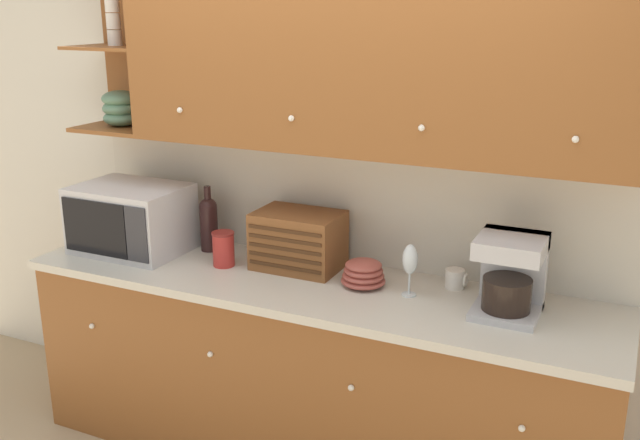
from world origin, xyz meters
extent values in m
plane|color=tan|center=(0.00, 0.00, 0.00)|extent=(24.00, 24.00, 0.00)
cube|color=beige|center=(0.00, 0.03, 1.30)|extent=(5.10, 0.06, 2.60)
cube|color=brown|center=(0.00, -0.32, 0.44)|extent=(2.70, 0.64, 0.88)
cube|color=beige|center=(0.00, -0.34, 0.90)|extent=(2.72, 0.67, 0.04)
sphere|color=white|center=(-1.01, -0.65, 0.63)|extent=(0.03, 0.03, 0.03)
sphere|color=white|center=(-0.34, -0.65, 0.63)|extent=(0.03, 0.03, 0.03)
sphere|color=white|center=(0.34, -0.65, 0.63)|extent=(0.03, 0.03, 0.03)
sphere|color=white|center=(1.01, -0.65, 0.63)|extent=(0.03, 0.03, 0.03)
cube|color=beige|center=(0.00, -0.01, 1.21)|extent=(2.70, 0.01, 0.58)
cube|color=brown|center=(0.21, -0.17, 1.93)|extent=(2.28, 0.34, 0.85)
cube|color=brown|center=(-1.14, -0.01, 1.93)|extent=(0.42, 0.02, 0.85)
cube|color=brown|center=(-1.14, -0.17, 1.51)|extent=(0.42, 0.34, 0.02)
cube|color=brown|center=(-1.14, -0.17, 1.91)|extent=(0.42, 0.34, 0.02)
sphere|color=white|center=(-0.64, -0.35, 1.65)|extent=(0.03, 0.03, 0.03)
sphere|color=white|center=(-0.07, -0.35, 1.65)|extent=(0.03, 0.03, 0.03)
sphere|color=white|center=(0.49, -0.35, 1.65)|extent=(0.03, 0.03, 0.03)
sphere|color=white|center=(1.06, -0.35, 1.65)|extent=(0.03, 0.03, 0.03)
ellipsoid|color=slate|center=(-1.14, -0.17, 1.56)|extent=(0.18, 0.18, 0.08)
ellipsoid|color=slate|center=(-1.14, -0.17, 1.61)|extent=(0.18, 0.18, 0.08)
ellipsoid|color=slate|center=(-1.14, -0.17, 1.66)|extent=(0.18, 0.18, 0.08)
cylinder|color=silver|center=(-1.14, -0.17, 1.95)|extent=(0.07, 0.07, 0.08)
cylinder|color=silver|center=(-1.14, -0.17, 2.03)|extent=(0.07, 0.07, 0.08)
cylinder|color=silver|center=(-1.14, -0.17, 2.11)|extent=(0.07, 0.07, 0.08)
cube|color=silver|center=(-1.00, -0.32, 1.09)|extent=(0.54, 0.40, 0.33)
cube|color=black|center=(-1.06, -0.52, 1.09)|extent=(0.38, 0.01, 0.27)
cube|color=#2D2D33|center=(-0.80, -0.52, 1.09)|extent=(0.12, 0.01, 0.27)
cylinder|color=black|center=(-0.65, -0.16, 1.03)|extent=(0.09, 0.09, 0.23)
sphere|color=black|center=(-0.65, -0.16, 1.15)|extent=(0.09, 0.09, 0.09)
cylinder|color=black|center=(-0.65, -0.16, 1.21)|extent=(0.03, 0.03, 0.08)
cylinder|color=#B22D28|center=(-0.46, -0.32, 1.00)|extent=(0.10, 0.10, 0.16)
cylinder|color=maroon|center=(-0.46, -0.32, 1.08)|extent=(0.11, 0.11, 0.01)
cube|color=brown|center=(-0.13, -0.19, 1.05)|extent=(0.40, 0.27, 0.27)
cube|color=#432713|center=(-0.13, -0.33, 0.97)|extent=(0.37, 0.01, 0.02)
cube|color=#432713|center=(-0.13, -0.33, 1.01)|extent=(0.37, 0.01, 0.02)
cube|color=#432713|center=(-0.13, -0.33, 1.05)|extent=(0.37, 0.01, 0.02)
cube|color=#432713|center=(-0.13, -0.33, 1.10)|extent=(0.37, 0.01, 0.02)
cube|color=#432713|center=(-0.13, -0.33, 1.14)|extent=(0.37, 0.01, 0.02)
ellipsoid|color=#9E473D|center=(0.23, -0.27, 0.94)|extent=(0.20, 0.20, 0.04)
ellipsoid|color=#9E473D|center=(0.23, -0.27, 0.97)|extent=(0.19, 0.19, 0.04)
ellipsoid|color=#9E473D|center=(0.23, -0.27, 0.99)|extent=(0.17, 0.17, 0.05)
ellipsoid|color=#9E473D|center=(0.23, -0.27, 1.02)|extent=(0.16, 0.16, 0.04)
cylinder|color=silver|center=(0.45, -0.29, 0.92)|extent=(0.06, 0.06, 0.01)
cylinder|color=silver|center=(0.45, -0.29, 0.97)|extent=(0.01, 0.01, 0.09)
ellipsoid|color=silver|center=(0.45, -0.29, 1.08)|extent=(0.07, 0.07, 0.13)
cylinder|color=silver|center=(0.61, -0.12, 0.96)|extent=(0.08, 0.08, 0.09)
torus|color=silver|center=(0.65, -0.12, 0.96)|extent=(0.01, 0.06, 0.06)
cube|color=#B7B7BC|center=(0.87, -0.31, 0.93)|extent=(0.26, 0.28, 0.03)
cylinder|color=black|center=(0.87, -0.33, 1.01)|extent=(0.19, 0.19, 0.13)
cube|color=#B7B7BC|center=(0.87, -0.20, 1.08)|extent=(0.26, 0.06, 0.33)
cube|color=#B7B7BC|center=(0.87, -0.31, 1.21)|extent=(0.26, 0.28, 0.07)
camera|label=1|loc=(1.31, -3.01, 2.12)|focal=40.00mm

